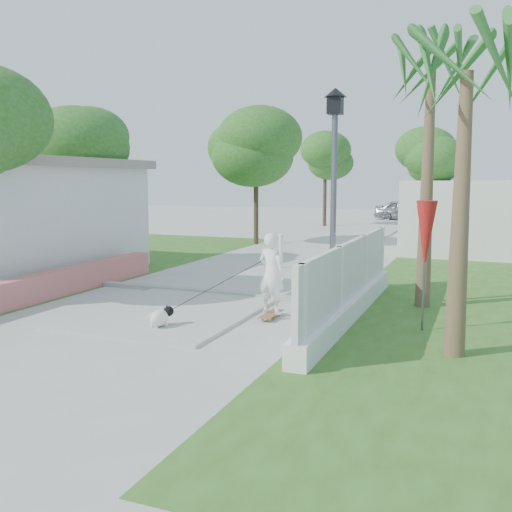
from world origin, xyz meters
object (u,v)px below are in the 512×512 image
at_px(patio_umbrella, 426,236).
at_px(dog, 161,317).
at_px(skateboarder, 226,283).
at_px(parked_car, 406,210).
at_px(bollard, 281,250).
at_px(street_lamp, 334,191).

relative_size(patio_umbrella, dog, 3.91).
height_order(skateboarder, parked_car, skateboarder).
bearing_deg(skateboarder, dog, 65.37).
relative_size(bollard, dog, 1.85).
bearing_deg(street_lamp, dog, -132.51).
distance_m(skateboarder, parked_car, 27.96).
distance_m(street_lamp, patio_umbrella, 2.27).
distance_m(patio_umbrella, dog, 4.87).
xyz_separation_m(street_lamp, bollard, (-2.70, 4.50, -1.84)).
xyz_separation_m(patio_umbrella, dog, (-4.34, -1.66, -1.46)).
bearing_deg(bollard, skateboarder, -80.09).
distance_m(skateboarder, dog, 1.38).
height_order(skateboarder, dog, skateboarder).
distance_m(patio_umbrella, skateboarder, 3.71).
xyz_separation_m(bollard, dog, (0.26, -7.16, -0.35)).
distance_m(street_lamp, bollard, 5.56).
bearing_deg(parked_car, street_lamp, -167.59).
bearing_deg(patio_umbrella, bollard, 129.91).
relative_size(skateboarder, parked_car, 0.48).
relative_size(bollard, skateboarder, 0.58).
xyz_separation_m(bollard, patio_umbrella, (4.60, -5.50, 1.10)).
bearing_deg(street_lamp, skateboarder, -134.34).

